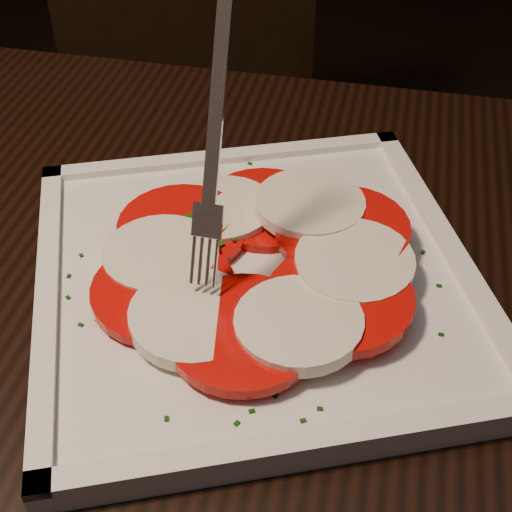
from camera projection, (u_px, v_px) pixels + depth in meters
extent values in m
cube|color=black|center=(195.00, 388.00, 0.47)|extent=(1.20, 0.80, 0.04)
cube|color=black|center=(203.00, 175.00, 1.13)|extent=(0.54, 0.54, 0.04)
cylinder|color=black|center=(109.00, 375.00, 1.14)|extent=(0.04, 0.04, 0.41)
cylinder|color=black|center=(328.00, 349.00, 1.18)|extent=(0.04, 0.04, 0.41)
cylinder|color=black|center=(110.00, 233.00, 1.41)|extent=(0.04, 0.04, 0.41)
cylinder|color=black|center=(288.00, 216.00, 1.45)|extent=(0.04, 0.04, 0.41)
cube|color=white|center=(256.00, 280.00, 0.51)|extent=(0.39, 0.39, 0.01)
cylinder|color=#D40505|center=(266.00, 209.00, 0.55)|extent=(0.10, 0.10, 0.01)
cylinder|color=white|center=(221.00, 211.00, 0.54)|extent=(0.08, 0.08, 0.02)
cylinder|color=#D40505|center=(183.00, 229.00, 0.53)|extent=(0.10, 0.10, 0.01)
cylinder|color=white|center=(161.00, 255.00, 0.50)|extent=(0.08, 0.08, 0.01)
cylinder|color=#D40505|center=(163.00, 290.00, 0.48)|extent=(0.10, 0.10, 0.01)
cylinder|color=white|center=(193.00, 317.00, 0.45)|extent=(0.08, 0.08, 0.01)
cylinder|color=#D40505|center=(243.00, 332.00, 0.44)|extent=(0.10, 0.10, 0.01)
cylinder|color=white|center=(299.00, 324.00, 0.45)|extent=(0.08, 0.08, 0.01)
cylinder|color=#D40505|center=(339.00, 299.00, 0.46)|extent=(0.10, 0.10, 0.01)
cylinder|color=white|center=(354.00, 263.00, 0.48)|extent=(0.08, 0.08, 0.01)
cylinder|color=#D40505|center=(342.00, 230.00, 0.51)|extent=(0.10, 0.10, 0.02)
cylinder|color=white|center=(310.00, 204.00, 0.53)|extent=(0.08, 0.08, 0.01)
cube|color=#0F500D|center=(266.00, 306.00, 0.46)|extent=(0.04, 0.04, 0.00)
cube|color=#0F500D|center=(333.00, 220.00, 0.53)|extent=(0.05, 0.03, 0.00)
cube|color=#0F500D|center=(355.00, 264.00, 0.49)|extent=(0.01, 0.04, 0.00)
cube|color=#0F500D|center=(202.00, 231.00, 0.52)|extent=(0.04, 0.04, 0.00)
cube|color=#0F500D|center=(293.00, 294.00, 0.47)|extent=(0.04, 0.01, 0.01)
cube|color=#0F500D|center=(286.00, 215.00, 0.53)|extent=(0.04, 0.04, 0.00)
cube|color=#0F500D|center=(240.00, 225.00, 0.52)|extent=(0.02, 0.04, 0.00)
cube|color=#0D3B0A|center=(398.00, 253.00, 0.52)|extent=(0.00, 0.00, 0.00)
cube|color=#0D3B0A|center=(320.00, 409.00, 0.41)|extent=(0.00, 0.00, 0.00)
cube|color=#0D3B0A|center=(106.00, 309.00, 0.47)|extent=(0.00, 0.00, 0.00)
cube|color=#0D3B0A|center=(68.00, 298.00, 0.48)|extent=(0.00, 0.00, 0.00)
cube|color=#0D3B0A|center=(389.00, 314.00, 0.47)|extent=(0.00, 0.00, 0.00)
cube|color=#0D3B0A|center=(81.00, 325.00, 0.46)|extent=(0.00, 0.00, 0.00)
cube|color=#0D3B0A|center=(364.00, 205.00, 0.56)|extent=(0.00, 0.00, 0.00)
cube|color=#0D3B0A|center=(314.00, 191.00, 0.57)|extent=(0.00, 0.00, 0.00)
cube|color=#0D3B0A|center=(307.00, 377.00, 0.43)|extent=(0.00, 0.00, 0.00)
cube|color=#0D3B0A|center=(166.00, 419.00, 0.41)|extent=(0.00, 0.00, 0.00)
cube|color=#0D3B0A|center=(303.00, 421.00, 0.41)|extent=(0.00, 0.00, 0.00)
cube|color=#0D3B0A|center=(276.00, 396.00, 0.42)|extent=(0.00, 0.00, 0.00)
cube|color=#0D3B0A|center=(351.00, 354.00, 0.44)|extent=(0.00, 0.00, 0.00)
cube|color=#0D3B0A|center=(423.00, 252.00, 0.52)|extent=(0.00, 0.00, 0.00)
cube|color=#0D3B0A|center=(404.00, 316.00, 0.47)|extent=(0.00, 0.00, 0.00)
cube|color=#0D3B0A|center=(329.00, 183.00, 0.58)|extent=(0.00, 0.00, 0.00)
cube|color=#0D3B0A|center=(250.00, 164.00, 0.60)|extent=(0.00, 0.00, 0.00)
cube|color=#0D3B0A|center=(69.00, 276.00, 0.50)|extent=(0.00, 0.00, 0.00)
cube|color=#0D3B0A|center=(279.00, 194.00, 0.57)|extent=(0.00, 0.00, 0.00)
cube|color=#0D3B0A|center=(439.00, 286.00, 0.49)|extent=(0.00, 0.00, 0.00)
cube|color=#0D3B0A|center=(81.00, 255.00, 0.51)|extent=(0.00, 0.00, 0.00)
cube|color=#0D3B0A|center=(252.00, 411.00, 0.41)|extent=(0.00, 0.00, 0.00)
cube|color=#0D3B0A|center=(98.00, 320.00, 0.47)|extent=(0.00, 0.00, 0.00)
cube|color=#0D3B0A|center=(441.00, 335.00, 0.46)|extent=(0.00, 0.00, 0.00)
cube|color=#0D3B0A|center=(237.00, 423.00, 0.41)|extent=(0.00, 0.00, 0.00)
cube|color=#0D3B0A|center=(101.00, 291.00, 0.49)|extent=(0.00, 0.00, 0.00)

